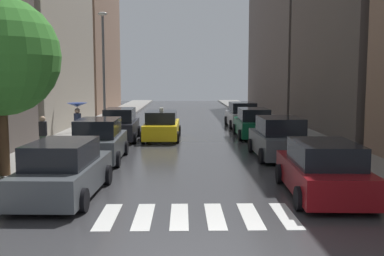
{
  "coord_description": "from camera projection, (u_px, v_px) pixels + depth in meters",
  "views": [
    {
      "loc": [
        -0.35,
        -7.99,
        3.47
      ],
      "look_at": [
        0.12,
        15.25,
        0.86
      ],
      "focal_mm": 41.61,
      "sensor_mm": 36.0,
      "label": 1
    }
  ],
  "objects": [
    {
      "name": "pedestrian_foreground",
      "position": [
        77.0,
        114.0,
        22.47
      ],
      "size": [
        1.03,
        1.03,
        2.08
      ],
      "rotation": [
        0.0,
        0.0,
        1.39
      ],
      "color": "#38513D",
      "rests_on": "sidewalk_left"
    },
    {
      "name": "crosswalk_stripes",
      "position": [
        197.0,
        216.0,
        11.22
      ],
      "size": [
        4.95,
        2.2,
        0.01
      ],
      "color": "silver",
      "rests_on": "ground"
    },
    {
      "name": "ground_plane",
      "position": [
        188.0,
        127.0,
        32.18
      ],
      "size": [
        28.0,
        72.0,
        0.04
      ],
      "primitive_type": "cube",
      "color": "#363638"
    },
    {
      "name": "parked_car_right_second",
      "position": [
        279.0,
        139.0,
        19.4
      ],
      "size": [
        2.19,
        4.37,
        1.8
      ],
      "rotation": [
        0.0,
        0.0,
        1.58
      ],
      "color": "#474C51",
      "rests_on": "ground"
    },
    {
      "name": "parked_car_left_second",
      "position": [
        99.0,
        141.0,
        18.65
      ],
      "size": [
        2.11,
        4.39,
        1.79
      ],
      "rotation": [
        0.0,
        0.0,
        1.59
      ],
      "color": "#474C51",
      "rests_on": "ground"
    },
    {
      "name": "parked_car_right_fourth",
      "position": [
        242.0,
        115.0,
        31.71
      ],
      "size": [
        2.18,
        4.52,
        1.77
      ],
      "rotation": [
        0.0,
        0.0,
        1.59
      ],
      "color": "#B2B7BF",
      "rests_on": "ground"
    },
    {
      "name": "building_right_far",
      "position": [
        293.0,
        38.0,
        45.76
      ],
      "size": [
        6.0,
        21.68,
        15.25
      ],
      "primitive_type": "cube",
      "color": "#564C47",
      "rests_on": "ground"
    },
    {
      "name": "taxi_midroad",
      "position": [
        162.0,
        126.0,
        25.28
      ],
      "size": [
        2.14,
        4.7,
        1.81
      ],
      "rotation": [
        0.0,
        0.0,
        1.55
      ],
      "color": "yellow",
      "rests_on": "ground"
    },
    {
      "name": "parked_car_left_third",
      "position": [
        120.0,
        125.0,
        24.97
      ],
      "size": [
        2.04,
        4.48,
        1.8
      ],
      "rotation": [
        0.0,
        0.0,
        1.59
      ],
      "color": "black",
      "rests_on": "ground"
    },
    {
      "name": "parked_car_right_third",
      "position": [
        253.0,
        124.0,
        26.09
      ],
      "size": [
        2.06,
        4.48,
        1.73
      ],
      "rotation": [
        0.0,
        0.0,
        1.56
      ],
      "color": "#0C4C2D",
      "rests_on": "ground"
    },
    {
      "name": "lamp_post_left",
      "position": [
        104.0,
        63.0,
        29.06
      ],
      "size": [
        0.6,
        0.28,
        7.58
      ],
      "color": "#595B60",
      "rests_on": "sidewalk_left"
    },
    {
      "name": "parked_car_right_nearest",
      "position": [
        323.0,
        170.0,
        13.08
      ],
      "size": [
        2.34,
        4.7,
        1.64
      ],
      "rotation": [
        0.0,
        0.0,
        1.52
      ],
      "color": "maroon",
      "rests_on": "ground"
    },
    {
      "name": "building_left_far",
      "position": [
        81.0,
        46.0,
        46.34
      ],
      "size": [
        6.0,
        15.39,
        13.61
      ],
      "primitive_type": "cube",
      "color": "#8C6B56",
      "rests_on": "ground"
    },
    {
      "name": "building_left_mid",
      "position": [
        29.0,
        8.0,
        30.65
      ],
      "size": [
        6.0,
        14.0,
        16.54
      ],
      "primitive_type": "cube",
      "color": "#9E9384",
      "rests_on": "ground"
    },
    {
      "name": "pedestrian_near_tree",
      "position": [
        43.0,
        134.0,
        19.69
      ],
      "size": [
        0.36,
        0.36,
        1.66
      ],
      "rotation": [
        0.0,
        0.0,
        1.27
      ],
      "color": "#38513D",
      "rests_on": "sidewalk_left"
    },
    {
      "name": "sidewalk_left",
      "position": [
        98.0,
        126.0,
        32.04
      ],
      "size": [
        3.0,
        72.0,
        0.15
      ],
      "primitive_type": "cube",
      "color": "gray",
      "rests_on": "ground"
    },
    {
      "name": "sidewalk_right",
      "position": [
        277.0,
        125.0,
        32.3
      ],
      "size": [
        3.0,
        72.0,
        0.15
      ],
      "primitive_type": "cube",
      "color": "gray",
      "rests_on": "ground"
    },
    {
      "name": "parked_car_left_nearest",
      "position": [
        64.0,
        171.0,
        12.94
      ],
      "size": [
        2.2,
        4.68,
        1.68
      ],
      "rotation": [
        0.0,
        0.0,
        1.53
      ],
      "color": "#474C51",
      "rests_on": "ground"
    }
  ]
}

